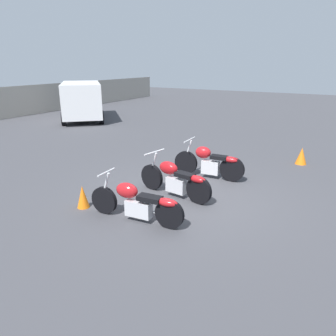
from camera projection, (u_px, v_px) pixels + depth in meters
ground_plane at (188, 197)px, 7.88m from camera, size 60.00×60.00×0.00m
motorcycle_slot_0 at (137, 202)px, 6.60m from camera, size 0.57×2.14×0.96m
motorcycle_slot_1 at (175, 179)px, 7.81m from camera, size 0.72×2.07×1.02m
motorcycle_slot_2 at (210, 162)px, 9.08m from camera, size 0.72×2.04×1.04m
parked_van at (82, 99)px, 18.12m from camera, size 4.57×4.50×2.03m
traffic_cone_near at (83, 197)px, 7.26m from camera, size 0.27×0.27×0.51m
traffic_cone_far at (301, 156)px, 10.37m from camera, size 0.35×0.35×0.53m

